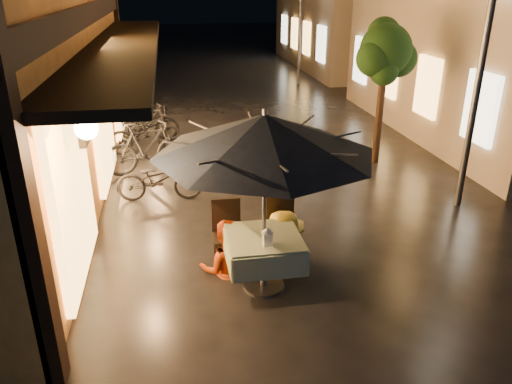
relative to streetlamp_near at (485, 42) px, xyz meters
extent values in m
plane|color=black|center=(-3.00, -2.00, -2.92)|extent=(90.00, 90.00, 0.00)
cube|color=black|center=(-6.47, 2.00, 0.38)|extent=(0.12, 11.00, 0.35)
cube|color=black|center=(-5.90, 2.00, -0.17)|extent=(1.20, 10.50, 0.12)
cube|color=#FFB352|center=(-6.44, -1.50, -1.52)|extent=(0.10, 2.20, 2.40)
cube|color=#FFB352|center=(-6.44, 2.00, -1.52)|extent=(0.10, 2.20, 2.40)
cube|color=#FFB352|center=(-6.44, 5.50, -1.52)|extent=(0.10, 2.20, 2.40)
cube|color=#FFB352|center=(0.95, 1.20, -1.42)|extent=(0.10, 1.00, 1.40)
cube|color=#FFB352|center=(0.95, 3.40, -1.42)|extent=(0.10, 1.00, 1.40)
cube|color=#FFB352|center=(0.95, 5.60, -1.42)|extent=(0.10, 1.00, 1.40)
cube|color=#FFB352|center=(0.95, 7.80, -1.42)|extent=(0.10, 1.00, 1.40)
cube|color=#FFB352|center=(0.95, 12.20, -1.42)|extent=(0.10, 1.00, 1.40)
cube|color=#FFB352|center=(0.95, 14.40, -1.42)|extent=(0.10, 1.00, 1.40)
cube|color=#FFB352|center=(0.95, 16.60, -1.42)|extent=(0.10, 1.00, 1.40)
cube|color=#FFB352|center=(0.95, 18.80, -1.42)|extent=(0.10, 1.00, 1.40)
cylinder|color=black|center=(-0.60, 2.50, -1.82)|extent=(0.16, 0.16, 2.20)
sphere|color=black|center=(-0.60, 2.50, -0.42)|extent=(1.10, 1.10, 1.10)
sphere|color=black|center=(-0.25, 2.60, -0.62)|extent=(0.80, 0.80, 0.80)
sphere|color=black|center=(-0.90, 2.35, -0.57)|extent=(0.76, 0.76, 0.76)
sphere|color=black|center=(-0.55, 2.80, -0.12)|extent=(0.70, 0.70, 0.70)
sphere|color=black|center=(-0.70, 2.25, -0.82)|extent=(0.60, 0.60, 0.60)
cylinder|color=#59595E|center=(0.00, 0.00, -0.92)|extent=(0.12, 0.12, 4.00)
cylinder|color=#59595E|center=(0.00, 12.00, -0.92)|extent=(0.12, 0.12, 4.00)
cylinder|color=#59595E|center=(-4.05, -2.03, -2.56)|extent=(0.10, 0.10, 0.72)
cylinder|color=#59595E|center=(-4.05, -2.03, -2.90)|extent=(0.56, 0.56, 0.04)
cube|color=#315730|center=(-4.05, -2.03, -2.17)|extent=(0.95, 0.95, 0.06)
cube|color=#315730|center=(-3.57, -2.03, -2.33)|extent=(0.04, 0.95, 0.33)
cube|color=#315730|center=(-4.52, -2.03, -2.33)|extent=(0.04, 0.95, 0.33)
cube|color=#315730|center=(-4.05, -1.56, -2.33)|extent=(0.95, 0.04, 0.33)
cube|color=#315730|center=(-4.05, -2.51, -2.33)|extent=(0.95, 0.04, 0.33)
cylinder|color=#59595E|center=(-4.05, -2.03, -1.77)|extent=(0.05, 0.05, 2.30)
cone|color=black|center=(-4.05, -2.03, -0.77)|extent=(2.76, 2.76, 0.50)
cylinder|color=#59595E|center=(-4.05, -2.03, -0.52)|extent=(0.06, 0.06, 0.12)
cube|color=black|center=(-4.45, -1.38, -2.47)|extent=(0.42, 0.42, 0.05)
cube|color=black|center=(-4.45, -1.19, -2.22)|extent=(0.42, 0.04, 0.55)
cylinder|color=black|center=(-4.63, -1.56, -2.70)|extent=(0.04, 0.04, 0.43)
cylinder|color=black|center=(-4.27, -1.56, -2.70)|extent=(0.04, 0.04, 0.43)
cylinder|color=black|center=(-4.63, -1.20, -2.70)|extent=(0.04, 0.04, 0.43)
cylinder|color=black|center=(-4.27, -1.20, -2.70)|extent=(0.04, 0.04, 0.43)
cube|color=black|center=(-3.65, -1.38, -2.47)|extent=(0.42, 0.42, 0.05)
cube|color=black|center=(-3.65, -1.19, -2.22)|extent=(0.42, 0.04, 0.55)
cylinder|color=black|center=(-3.83, -1.56, -2.70)|extent=(0.04, 0.04, 0.43)
cylinder|color=black|center=(-3.47, -1.56, -2.70)|extent=(0.04, 0.04, 0.43)
cylinder|color=black|center=(-3.83, -1.20, -2.70)|extent=(0.04, 0.04, 0.43)
cylinder|color=black|center=(-3.47, -1.20, -2.70)|extent=(0.04, 0.04, 0.43)
cube|color=white|center=(-4.05, -2.28, -2.05)|extent=(0.11, 0.11, 0.18)
cube|color=#FFD88C|center=(-4.05, -2.28, -2.06)|extent=(0.07, 0.07, 0.12)
cone|color=white|center=(-4.05, -2.28, -1.92)|extent=(0.16, 0.16, 0.07)
imported|color=#C03908|center=(-4.51, -1.52, -2.15)|extent=(0.78, 0.62, 1.54)
imported|color=yellow|center=(-3.66, -1.50, -2.10)|extent=(1.15, 0.79, 1.64)
imported|color=black|center=(-5.44, 1.18, -2.50)|extent=(1.63, 0.67, 0.84)
imported|color=black|center=(-5.69, 2.74, -2.36)|extent=(1.93, 1.06, 1.11)
imported|color=black|center=(-5.80, 4.18, -2.45)|extent=(1.87, 1.09, 0.93)
imported|color=black|center=(-5.77, 5.04, -2.43)|extent=(1.68, 0.72, 0.98)
imported|color=black|center=(-5.70, 5.27, -2.52)|extent=(1.54, 0.58, 0.80)
camera|label=1|loc=(-5.13, -7.67, 0.93)|focal=35.00mm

